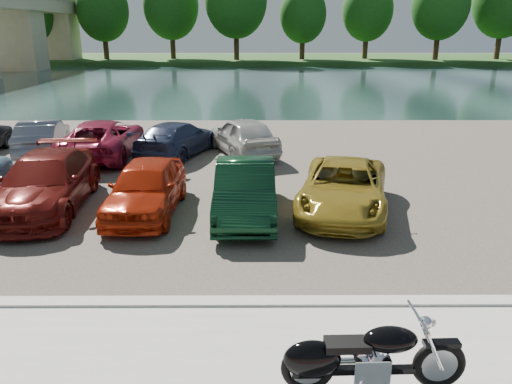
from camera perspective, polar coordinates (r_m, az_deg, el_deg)
The scene contains 14 objects.
kerb at distance 8.58m, azimuth 4.45°, elevation -12.59°, with size 60.00×0.30×0.14m, color #B5B2AA.
parking_lot at distance 16.95m, azimuth 2.06°, elevation 2.92°, with size 60.00×18.00×0.04m, color #453E38.
river at distance 45.58m, azimuth 0.61°, elevation 12.44°, with size 120.00×40.00×0.00m, color #182C2B.
far_bank at distance 77.47m, azimuth 0.25°, elevation 14.96°, with size 120.00×24.00×0.60m, color #1B4217.
far_trees at distance 71.39m, azimuth 4.04°, elevation 20.43°, with size 70.25×10.68×12.52m.
motorcycle at distance 6.63m, azimuth 11.43°, elevation -18.08°, with size 2.33×0.75×1.05m.
car_3 at distance 13.75m, azimuth -22.91°, elevation 0.99°, with size 1.96×4.83×1.40m, color #5D110D.
car_4 at distance 12.68m, azimuth -12.45°, elevation 0.53°, with size 1.59×3.95×1.34m, color #B1250B.
car_5 at distance 12.19m, azimuth -1.24°, elevation 0.25°, with size 1.42×4.08×1.35m, color black.
car_6 at distance 12.72m, azimuth 9.98°, elevation 0.53°, with size 2.08×4.52×1.25m, color #A38625.
car_9 at distance 20.10m, azimuth -23.20°, elevation 5.81°, with size 1.36×3.90×1.29m, color slate.
car_10 at distance 18.82m, azimuth -17.10°, elevation 5.85°, with size 2.26×4.90×1.36m, color maroon.
car_11 at distance 18.51m, azimuth -9.03°, elevation 6.04°, with size 1.74×4.29×1.24m, color #27304D.
car_12 at distance 18.43m, azimuth -1.47°, elevation 6.46°, with size 1.65×4.11×1.40m, color #B7B7B2.
Camera 1 is at (-0.68, -5.36, 4.43)m, focal length 35.00 mm.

